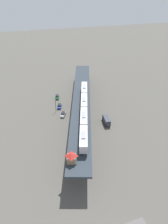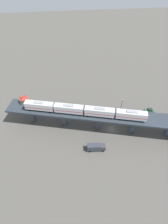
% 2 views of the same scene
% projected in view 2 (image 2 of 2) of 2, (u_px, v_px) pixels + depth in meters
% --- Properties ---
extents(ground_plane, '(400.00, 400.00, 0.00)m').
position_uv_depth(ground_plane, '(112.00, 129.00, 78.35)').
color(ground_plane, '#4C4944').
extents(elevated_viaduct, '(32.80, 90.88, 8.80)m').
position_uv_depth(elevated_viaduct, '(114.00, 117.00, 73.13)').
color(elevated_viaduct, '#283039').
rests_on(elevated_viaduct, ground).
extents(subway_train, '(16.07, 48.72, 4.45)m').
position_uv_depth(subway_train, '(84.00, 110.00, 70.80)').
color(subway_train, silver).
rests_on(subway_train, elevated_viaduct).
extents(signal_hut, '(3.97, 3.97, 3.40)m').
position_uv_depth(signal_hut, '(24.00, 99.00, 76.90)').
color(signal_hut, '#8C7251').
rests_on(signal_hut, elevated_viaduct).
extents(street_car_green, '(2.70, 4.68, 1.89)m').
position_uv_depth(street_car_green, '(149.00, 110.00, 85.88)').
color(street_car_green, '#1E6638').
rests_on(street_car_green, ground).
extents(street_car_silver, '(3.44, 4.75, 1.89)m').
position_uv_depth(street_car_silver, '(113.00, 114.00, 84.18)').
color(street_car_silver, '#B7BABF').
rests_on(street_car_silver, ground).
extents(street_car_blue, '(2.93, 4.72, 1.89)m').
position_uv_depth(street_car_blue, '(129.00, 112.00, 85.27)').
color(street_car_blue, '#233D93').
rests_on(street_car_blue, ground).
extents(delivery_truck, '(2.91, 7.37, 3.20)m').
position_uv_depth(delivery_truck, '(96.00, 147.00, 69.25)').
color(delivery_truck, '#333338').
rests_on(delivery_truck, ground).
extents(street_lamp, '(0.44, 0.44, 6.94)m').
position_uv_depth(street_lamp, '(122.00, 104.00, 84.47)').
color(street_lamp, black).
rests_on(street_lamp, ground).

